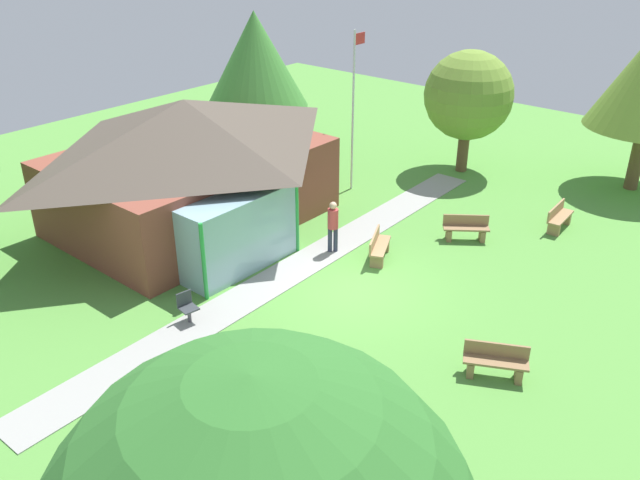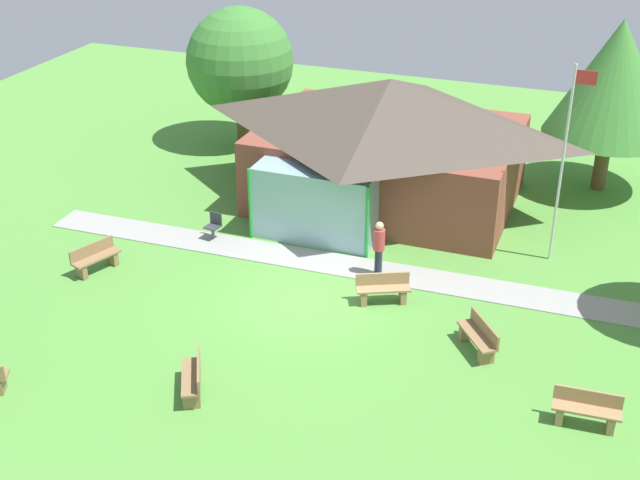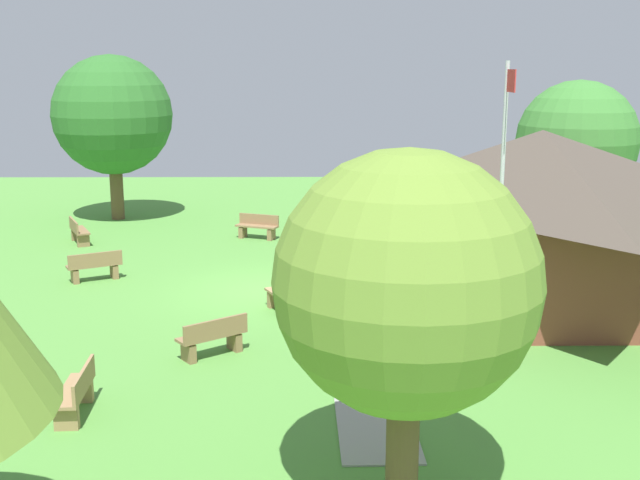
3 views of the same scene
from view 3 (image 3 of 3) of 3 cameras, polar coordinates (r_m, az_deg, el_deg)
The scene contains 15 objects.
ground_plane at distance 21.36m, azimuth -3.86°, elevation -3.67°, with size 44.00×44.00×0.00m, color #54933D.
pavilion at distance 21.57m, azimuth 15.13°, elevation 2.23°, with size 9.54×8.00×4.33m.
footpath at distance 21.34m, azimuth 1.85°, elevation -3.62°, with size 19.15×1.30×0.03m, color #999993.
flagpole at distance 15.11m, azimuth 12.99°, elevation 2.15°, with size 0.64×0.08×6.05m.
bench_front_center at distance 23.04m, azimuth -16.03°, elevation -1.90°, with size 1.09×1.53×0.84m.
bench_rear_near_path at distance 19.35m, azimuth -2.49°, elevation -4.15°, with size 1.54×1.04×0.84m.
bench_mid_right at distance 16.66m, azimuth -7.78°, elevation -7.06°, with size 1.25×1.46×0.84m.
bench_front_left at distance 28.01m, azimuth -17.13°, elevation 0.56°, with size 1.54×1.05×0.84m.
bench_mid_left at distance 27.63m, azimuth -4.56°, elevation 0.93°, with size 0.95×1.56×0.84m.
bench_lawn_far_right at distance 14.52m, azimuth -17.25°, elevation -10.58°, with size 1.52×0.53×0.84m.
patio_chair_west at distance 25.31m, azimuth 2.08°, elevation -0.09°, with size 0.50×0.50×0.86m.
visitor_on_path at distance 19.73m, azimuth 1.58°, elevation -1.95°, with size 0.34×0.34×1.74m.
tree_behind_pavilion_left at distance 29.08m, azimuth 18.15°, elevation 6.84°, with size 4.20×4.20×5.48m.
tree_lawn_corner at distance 31.65m, azimuth -14.82°, elevation 8.73°, with size 4.59×4.59×6.38m.
tree_east_hedge at distance 10.37m, azimuth 6.29°, elevation -3.19°, with size 3.56×3.56×4.96m.
Camera 3 is at (20.47, 1.24, 5.98)m, focal length 44.09 mm.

